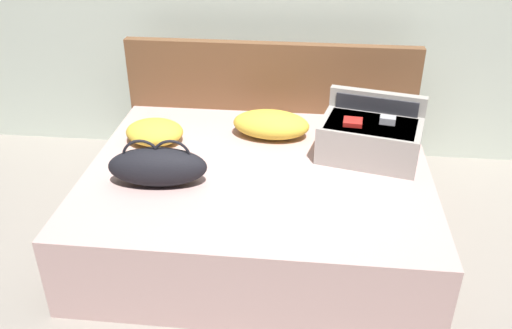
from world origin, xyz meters
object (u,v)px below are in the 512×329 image
Objects in this scene: duffel_bag at (158,166)px; pillow_near_headboard at (271,124)px; bed at (258,203)px; hard_case_large at (370,136)px; pillow_center_head at (155,132)px.

pillow_near_headboard is at bearing 48.91° from duffel_bag.
hard_case_large is at bearing 18.97° from bed.
duffel_bag reaches higher than pillow_near_headboard.
pillow_near_headboard is 0.76m from pillow_center_head.
duffel_bag is 0.53m from pillow_center_head.
hard_case_large is 1.29m from duffel_bag.
pillow_center_head is at bearing -168.86° from hard_case_large.
pillow_near_headboard is 1.36× the size of pillow_center_head.
pillow_near_headboard is at bearing 12.20° from pillow_center_head.
pillow_near_headboard is at bearing 84.84° from bed.
hard_case_large reaches higher than bed.
duffel_bag is 1.54× the size of pillow_center_head.
hard_case_large is 0.66m from pillow_near_headboard.
bed is at bearing -147.91° from hard_case_large.
hard_case_large is (0.66, 0.23, 0.39)m from bed.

